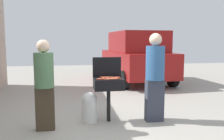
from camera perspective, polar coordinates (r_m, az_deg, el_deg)
name	(u,v)px	position (r m, az deg, el deg)	size (l,w,h in m)	color
ground_plane	(108,125)	(4.81, -0.95, -13.02)	(24.00, 24.00, 0.00)	#9E998E
bbq_grill	(109,85)	(4.85, -0.84, -3.70)	(0.60, 0.44, 0.89)	black
grill_lid_open	(107,67)	(5.02, -1.23, 0.69)	(0.60, 0.05, 0.42)	black
hot_dog_0	(115,78)	(4.77, 0.62, -2.00)	(0.03, 0.03, 0.13)	#B74C33
hot_dog_1	(114,78)	(4.85, 0.54, -1.86)	(0.03, 0.03, 0.13)	#C6593D
hot_dog_2	(109,78)	(4.78, -0.75, -1.99)	(0.03, 0.03, 0.13)	#C6593D
hot_dog_3	(117,77)	(4.92, 1.16, -1.73)	(0.03, 0.03, 0.13)	#AD4228
hot_dog_4	(105,77)	(4.89, -1.57, -1.79)	(0.03, 0.03, 0.13)	#B74C33
hot_dog_5	(114,79)	(4.70, 0.48, -2.15)	(0.03, 0.03, 0.13)	#C6593D
hot_dog_6	(105,78)	(4.81, -1.68, -1.94)	(0.03, 0.03, 0.13)	#AD4228
hot_dog_7	(100,79)	(4.67, -2.90, -2.21)	(0.03, 0.03, 0.13)	#AD4228
hot_dog_8	(110,79)	(4.72, -0.48, -2.11)	(0.03, 0.03, 0.13)	#C6593D
hot_dog_9	(103,77)	(4.93, -2.13, -1.72)	(0.03, 0.03, 0.13)	#AD4228
hot_dog_10	(118,78)	(4.75, 1.36, -2.04)	(0.03, 0.03, 0.13)	#AD4228
hot_dog_11	(101,79)	(4.72, -2.70, -2.11)	(0.03, 0.03, 0.13)	#B74C33
hot_dog_12	(110,77)	(4.97, -0.54, -1.65)	(0.03, 0.03, 0.13)	#B74C33
hot_dog_13	(107,79)	(4.66, -1.23, -2.23)	(0.03, 0.03, 0.13)	#C6593D
propane_tank	(90,106)	(4.92, -5.34, -8.68)	(0.32, 0.32, 0.62)	silver
person_left	(44,82)	(4.51, -15.90, -2.72)	(0.35, 0.35, 1.67)	#3F3323
person_right	(155,74)	(4.90, 10.23, -0.98)	(0.38, 0.38, 1.80)	#333847
parked_minivan	(136,56)	(9.79, 5.70, 3.26)	(2.27, 4.52, 2.02)	maroon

